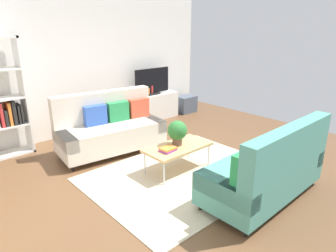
{
  "coord_description": "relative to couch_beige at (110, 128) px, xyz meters",
  "views": [
    {
      "loc": [
        -3.0,
        -3.22,
        2.25
      ],
      "look_at": [
        0.19,
        0.33,
        0.65
      ],
      "focal_mm": 31.99,
      "sensor_mm": 36.0,
      "label": 1
    }
  ],
  "objects": [
    {
      "name": "bottle_0",
      "position": [
        1.62,
        1.02,
        0.27
      ],
      "size": [
        0.05,
        0.05,
        0.15
      ],
      "primitive_type": "cylinder",
      "color": "silver",
      "rests_on": "tv_console"
    },
    {
      "name": "tv",
      "position": [
        1.86,
        1.04,
        0.5
      ],
      "size": [
        1.0,
        0.2,
        0.64
      ],
      "color": "black",
      "rests_on": "tv_console"
    },
    {
      "name": "potted_plant",
      "position": [
        0.41,
        -1.37,
        0.2
      ],
      "size": [
        0.31,
        0.31,
        0.41
      ],
      "color": "brown",
      "rests_on": "coffee_table"
    },
    {
      "name": "vase_0",
      "position": [
        1.28,
        1.11,
        0.26
      ],
      "size": [
        0.12,
        0.12,
        0.15
      ],
      "primitive_type": "cylinder",
      "color": "#B24C4C",
      "rests_on": "tv_console"
    },
    {
      "name": "couch_green",
      "position": [
        0.66,
        -2.84,
        -0.01
      ],
      "size": [
        1.91,
        0.86,
        1.1
      ],
      "rotation": [
        0.0,
        0.0,
        0.01
      ],
      "color": "teal",
      "rests_on": "ground_plane"
    },
    {
      "name": "vase_1",
      "position": [
        1.45,
        1.11,
        0.29
      ],
      "size": [
        0.1,
        0.1,
        0.2
      ],
      "primitive_type": "cylinder",
      "color": "#B24C4C",
      "rests_on": "tv_console"
    },
    {
      "name": "table_book_1",
      "position": [
        0.13,
        -1.46,
        0.01
      ],
      "size": [
        0.25,
        0.19,
        0.03
      ],
      "primitive_type": "cube",
      "rotation": [
        0.0,
        0.0,
        0.06
      ],
      "color": "orange",
      "rests_on": "table_book_0"
    },
    {
      "name": "ground_plane",
      "position": [
        0.29,
        -1.4,
        -0.45
      ],
      "size": [
        7.68,
        7.68,
        0.0
      ],
      "primitive_type": "plane",
      "color": "brown"
    },
    {
      "name": "bottle_1",
      "position": [
        1.72,
        1.02,
        0.28
      ],
      "size": [
        0.06,
        0.06,
        0.18
      ],
      "primitive_type": "cylinder",
      "color": "orange",
      "rests_on": "tv_console"
    },
    {
      "name": "coffee_table",
      "position": [
        0.38,
        -1.42,
        -0.06
      ],
      "size": [
        1.1,
        0.56,
        0.42
      ],
      "color": "tan",
      "rests_on": "ground_plane"
    },
    {
      "name": "bottle_2",
      "position": [
        1.83,
        1.02,
        0.3
      ],
      "size": [
        0.06,
        0.06,
        0.22
      ],
      "primitive_type": "cylinder",
      "color": "red",
      "rests_on": "tv_console"
    },
    {
      "name": "wall_far",
      "position": [
        0.29,
        1.4,
        1.0
      ],
      "size": [
        6.4,
        0.12,
        2.9
      ],
      "primitive_type": "cube",
      "color": "white",
      "rests_on": "ground_plane"
    },
    {
      "name": "storage_trunk",
      "position": [
        2.96,
        0.96,
        -0.23
      ],
      "size": [
        0.52,
        0.4,
        0.44
      ],
      "primitive_type": "cube",
      "color": "#4C5666",
      "rests_on": "ground_plane"
    },
    {
      "name": "tv_console",
      "position": [
        1.86,
        1.06,
        -0.13
      ],
      "size": [
        1.4,
        0.44,
        0.64
      ],
      "primitive_type": "cube",
      "color": "silver",
      "rests_on": "ground_plane"
    },
    {
      "name": "couch_beige",
      "position": [
        0.0,
        0.0,
        0.0
      ],
      "size": [
        1.99,
        1.06,
        1.1
      ],
      "rotation": [
        0.0,
        0.0,
        3.02
      ],
      "color": "beige",
      "rests_on": "ground_plane"
    },
    {
      "name": "area_rug",
      "position": [
        0.33,
        -1.62,
        -0.45
      ],
      "size": [
        2.9,
        2.2,
        0.01
      ],
      "primitive_type": "cube",
      "color": "beige",
      "rests_on": "ground_plane"
    },
    {
      "name": "table_book_0",
      "position": [
        0.13,
        -1.46,
        -0.02
      ],
      "size": [
        0.26,
        0.21,
        0.03
      ],
      "primitive_type": "cube",
      "rotation": [
        0.0,
        0.0,
        0.13
      ],
      "color": "purple",
      "rests_on": "coffee_table"
    }
  ]
}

